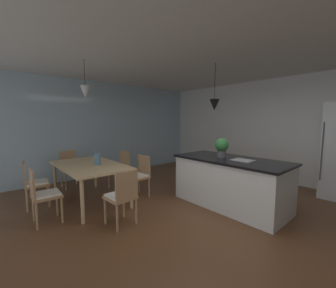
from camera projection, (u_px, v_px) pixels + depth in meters
The scene contains 16 objects.
ground_plane at pixel (214, 226), 3.27m from camera, with size 10.00×8.40×0.04m, color brown.
ceiling_slab at pixel (219, 38), 2.96m from camera, with size 10.00×8.40×0.12m, color silver.
wall_back_kitchen at pixel (295, 131), 5.25m from camera, with size 10.00×0.12×2.70m, color silver.
window_wall_left_glazing at pixel (101, 129), 6.15m from camera, with size 0.06×8.40×2.70m, color #9EB7C6.
dining_table at pixel (90, 168), 4.13m from camera, with size 1.80×1.04×0.75m.
chair_near_left at pixel (34, 182), 3.88m from camera, with size 0.44×0.44×0.87m.
chair_far_left at pixel (120, 168), 5.04m from camera, with size 0.43×0.43×0.87m.
chair_kitchen_end at pixel (122, 195), 3.20m from camera, with size 0.43×0.43×0.87m.
chair_far_right at pixel (139, 175), 4.43m from camera, with size 0.42×0.42×0.87m.
chair_near_right at pixel (43, 194), 3.27m from camera, with size 0.41×0.41×0.87m.
chair_window_end at pixel (70, 167), 5.10m from camera, with size 0.40×0.40×0.87m.
kitchen_island at pixel (230, 182), 3.97m from camera, with size 2.06×0.98×0.91m.
pendant_over_table at pixel (85, 92), 3.83m from camera, with size 0.17×0.17×0.69m.
pendant_over_island_main at pixel (214, 105), 4.11m from camera, with size 0.19×0.19×0.90m.
potted_plant_on_island at pixel (222, 146), 4.05m from camera, with size 0.26×0.26×0.37m.
vase_on_dining_table at pixel (97, 159), 4.05m from camera, with size 0.12×0.12×0.23m.
Camera 1 is at (1.87, -2.58, 1.61)m, focal length 22.55 mm.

